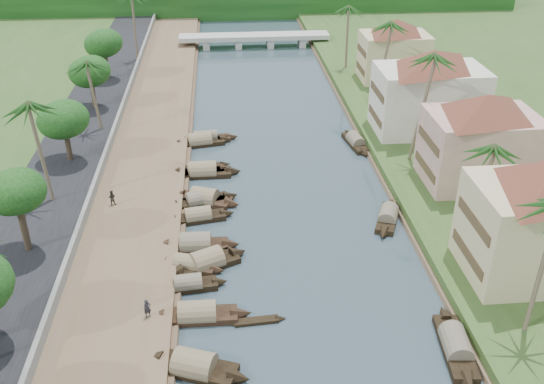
{
  "coord_description": "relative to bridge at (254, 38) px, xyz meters",
  "views": [
    {
      "loc": [
        -6.48,
        -41.17,
        31.67
      ],
      "look_at": [
        -1.86,
        11.93,
        2.0
      ],
      "focal_mm": 40.0,
      "sensor_mm": 36.0,
      "label": 1
    }
  ],
  "objects": [
    {
      "name": "sampan_2",
      "position": [
        -9.1,
        -76.32,
        -1.3
      ],
      "size": [
        8.7,
        2.08,
        2.28
      ],
      "rotation": [
        0.0,
        0.0,
        -0.01
      ],
      "color": "black",
      "rests_on": "ground"
    },
    {
      "name": "person_near",
      "position": [
        -12.82,
        -76.65,
        -0.14
      ],
      "size": [
        0.68,
        0.59,
        1.57
      ],
      "primitive_type": "imported",
      "rotation": [
        0.0,
        0.0,
        0.45
      ],
      "color": "#212128",
      "rests_on": "left_bank"
    },
    {
      "name": "sampan_4",
      "position": [
        -10.06,
        -69.67,
        -1.31
      ],
      "size": [
        6.94,
        3.53,
        1.98
      ],
      "rotation": [
        0.0,
        0.0,
        -0.32
      ],
      "color": "black",
      "rests_on": "ground"
    },
    {
      "name": "palm_6",
      "position": [
        -22.0,
        -40.73,
        8.07
      ],
      "size": [
        3.2,
        3.2,
        10.13
      ],
      "color": "#725E4C",
      "rests_on": "ground"
    },
    {
      "name": "sampan_12",
      "position": [
        -8.77,
        -42.6,
        -1.31
      ],
      "size": [
        8.62,
        2.37,
        2.05
      ],
      "rotation": [
        0.0,
        0.0,
        0.1
      ],
      "color": "black",
      "rests_on": "ground"
    },
    {
      "name": "ground",
      "position": [
        -0.0,
        -72.0,
        -1.72
      ],
      "size": [
        220.0,
        220.0,
        0.0
      ],
      "primitive_type": "plane",
      "color": "#32434C",
      "rests_on": "ground"
    },
    {
      "name": "sampan_9",
      "position": [
        -9.15,
        -58.4,
        -1.31
      ],
      "size": [
        8.41,
        3.74,
        2.11
      ],
      "rotation": [
        0.0,
        0.0,
        0.27
      ],
      "color": "black",
      "rests_on": "ground"
    },
    {
      "name": "retaining_wall",
      "position": [
        -20.2,
        -52.0,
        -0.37
      ],
      "size": [
        0.4,
        180.0,
        1.1
      ],
      "primitive_type": "cube",
      "color": "slate",
      "rests_on": "left_bank"
    },
    {
      "name": "tree_6",
      "position": [
        24.0,
        -40.22,
        4.54
      ],
      "size": [
        4.48,
        4.48,
        7.0
      ],
      "color": "#403324",
      "rests_on": "ground"
    },
    {
      "name": "palm_5",
      "position": [
        -24.0,
        -58.58,
        9.57
      ],
      "size": [
        3.2,
        3.2,
        11.69
      ],
      "color": "#725E4C",
      "rests_on": "ground"
    },
    {
      "name": "building_far",
      "position": [
        18.99,
        -44.0,
        4.66
      ],
      "size": [
        15.59,
        15.59,
        10.2
      ],
      "color": "white",
      "rests_on": "right_bank"
    },
    {
      "name": "sampan_8",
      "position": [
        -8.76,
        -58.12,
        -1.3
      ],
      "size": [
        8.06,
        4.69,
        2.43
      ],
      "rotation": [
        0.0,
        0.0,
        -0.38
      ],
      "color": "black",
      "rests_on": "ground"
    },
    {
      "name": "palm_7",
      "position": [
        14.0,
        -17.46,
        8.93
      ],
      "size": [
        3.2,
        3.2,
        11.23
      ],
      "color": "#725E4C",
      "rests_on": "ground"
    },
    {
      "name": "sampan_3",
      "position": [
        -9.95,
        -72.47,
        -1.32
      ],
      "size": [
        6.86,
        2.09,
        1.87
      ],
      "rotation": [
        0.0,
        0.0,
        0.11
      ],
      "color": "black",
      "rests_on": "ground"
    },
    {
      "name": "sampan_5",
      "position": [
        -8.41,
        -69.48,
        -1.3
      ],
      "size": [
        8.05,
        5.29,
        2.51
      ],
      "rotation": [
        0.0,
        0.0,
        0.46
      ],
      "color": "black",
      "rests_on": "ground"
    },
    {
      "name": "canoe_2",
      "position": [
        -8.91,
        -49.93,
        -1.62
      ],
      "size": [
        6.26,
        1.9,
        0.9
      ],
      "rotation": [
        0.0,
        0.0,
        0.16
      ],
      "color": "black",
      "rests_on": "ground"
    },
    {
      "name": "sampan_7",
      "position": [
        -9.33,
        -61.6,
        -1.31
      ],
      "size": [
        7.62,
        2.78,
        2.02
      ],
      "rotation": [
        0.0,
        0.0,
        0.17
      ],
      "color": "black",
      "rests_on": "ground"
    },
    {
      "name": "tree_5",
      "position": [
        -24.0,
        -20.39,
        5.02
      ],
      "size": [
        5.02,
        5.02,
        7.49
      ],
      "color": "#403324",
      "rests_on": "ground"
    },
    {
      "name": "bridge",
      "position": [
        0.0,
        0.0,
        0.0
      ],
      "size": [
        28.0,
        4.0,
        2.4
      ],
      "color": "#AEACA2",
      "rests_on": "ground"
    },
    {
      "name": "sampan_15",
      "position": [
        9.37,
        -63.31,
        -1.31
      ],
      "size": [
        4.45,
        7.92,
        2.13
      ],
      "rotation": [
        0.0,
        0.0,
        1.19
      ],
      "color": "black",
      "rests_on": "ground"
    },
    {
      "name": "sampan_6",
      "position": [
        -9.46,
        -66.58,
        -1.3
      ],
      "size": [
        8.32,
        2.32,
        2.44
      ],
      "rotation": [
        0.0,
        0.0,
        -0.03
      ],
      "color": "black",
      "rests_on": "ground"
    },
    {
      "name": "canoe_1",
      "position": [
        -4.54,
        -77.11,
        -1.62
      ],
      "size": [
        4.77,
        1.12,
        0.76
      ],
      "rotation": [
        0.0,
        0.0,
        0.08
      ],
      "color": "black",
      "rests_on": "ground"
    },
    {
      "name": "sampan_13",
      "position": [
        -9.47,
        -43.62,
        -1.3
      ],
      "size": [
        8.61,
        3.25,
        2.3
      ],
      "rotation": [
        0.0,
        0.0,
        0.18
      ],
      "color": "black",
      "rests_on": "ground"
    },
    {
      "name": "tree_4",
      "position": [
        -24.0,
        -32.67,
        4.56
      ],
      "size": [
        4.92,
        4.92,
        6.98
      ],
      "color": "#403324",
      "rests_on": "ground"
    },
    {
      "name": "sampan_1",
      "position": [
        -9.19,
        -81.83,
        -1.3
      ],
      "size": [
        8.55,
        4.81,
        2.47
      ],
      "rotation": [
        0.0,
        0.0,
        -0.37
      ],
      "color": "black",
      "rests_on": "ground"
    },
    {
      "name": "sampan_11",
      "position": [
        -8.95,
        -51.92,
        -1.3
      ],
      "size": [
        8.78,
        2.24,
        2.48
      ],
      "rotation": [
        0.0,
        0.0,
        0.0
      ],
      "color": "black",
      "rests_on": "ground"
    },
    {
      "name": "sampan_10",
      "position": [
        -9.38,
        -51.74,
        -1.31
      ],
      "size": [
        7.99,
        3.06,
        2.17
      ],
      "rotation": [
        0.0,
        0.0,
        0.19
      ],
      "color": "black",
      "rests_on": "ground"
    },
    {
      "name": "left_bank",
      "position": [
        -16.0,
        -52.0,
        -1.32
      ],
      "size": [
        10.0,
        180.0,
        0.8
      ],
      "primitive_type": "cube",
      "color": "brown",
      "rests_on": "ground"
    },
    {
      "name": "palm_1",
      "position": [
        16.0,
        -67.68,
        7.8
      ],
      "size": [
        3.2,
        3.2,
        10.05
      ],
      "color": "#725E4C",
      "rests_on": "ground"
    },
    {
      "name": "building_distant",
      "position": [
        19.99,
        -24.0,
        4.16
      ],
      "size": [
        12.62,
        12.62,
        9.2
      ],
      "color": "#D2B68C",
      "rests_on": "right_bank"
    },
    {
      "name": "sampan_14",
      "position": [
        9.71,
        -81.41,
        -1.31
      ],
      "size": [
        2.58,
        9.36,
        2.23
      ],
      "rotation": [
        0.0,
        0.0,
        1.47
      ],
      "color": "black",
      "rests_on": "ground"
    },
    {
      "name": "right_bank",
      "position": [
        19.0,
        -52.0,
        -1.12
      ],
      "size": [
        16.0,
        180.0,
        1.2
      ],
      "primitive_type": "cube",
      "color": "#304C1E",
      "rests_on": "ground"
    },
    {
      "name": "tree_3",
      "position": [
        -24.0,
        -49.31,
        4.47
      ],
      "size": [
        5.03,
        5.03,
        6.93
      ],
      "color": "#403324",
      "rests_on": "ground"
    },
    {
      "name": "palm_3",
      "position": [
        16.0,
        -32.23,
        9.83
      ],
      "size": [
        3.2,
        3.2,
        12.16
      ],
      "color": "#725E4C",
      "rests_on": "ground"
    },
    {
      "name": "sampan_16",
      "position": [
        9.91,
        -45.34,
        -1.31
      ],
      "size": [
        2.75,
        8.39,
        2.04
      ],
      "rotation": [
        0.0,
        0.0,
        1.72
      ],
      "color": "black",
      "rests_on": "ground"
    },
    {
      "name": "person_far",
      "position": [
        -17.96,
        -59.12,
        -0.12
      ],
      "size": [
        0.8,
        0.63,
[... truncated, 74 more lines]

